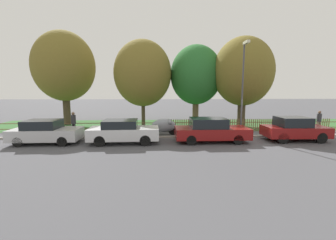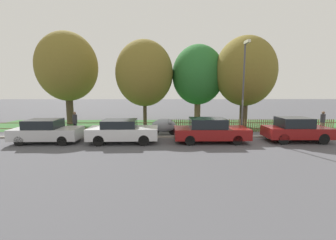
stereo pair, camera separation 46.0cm
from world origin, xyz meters
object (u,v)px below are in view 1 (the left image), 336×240
covered_motorcycle (164,125)px  pedestrian_near_fence (319,120)px  street_lamp (243,79)px  parked_car_navy_estate (211,130)px  pedestrian_by_lamp (74,122)px  tree_nearest_kerb (64,67)px  tree_mid_park (196,75)px  tree_behind_motorcycle (143,73)px  tree_far_left (243,72)px  parked_car_red_compact (294,129)px  parked_car_silver_hatchback (46,132)px  parked_car_black_saloon (123,131)px

covered_motorcycle → pedestrian_near_fence: pedestrian_near_fence is taller
street_lamp → parked_car_navy_estate: bearing=-145.0°
covered_motorcycle → pedestrian_by_lamp: pedestrian_by_lamp is taller
tree_nearest_kerb → tree_mid_park: bearing=-0.9°
tree_nearest_kerb → pedestrian_by_lamp: size_ratio=5.15×
tree_behind_motorcycle → tree_far_left: (8.54, -0.90, 0.09)m
pedestrian_near_fence → street_lamp: bearing=170.4°
parked_car_red_compact → tree_behind_motorcycle: (-9.83, 6.57, 3.83)m
covered_motorcycle → tree_mid_park: tree_mid_park is taller
parked_car_silver_hatchback → parked_car_navy_estate: parked_car_navy_estate is taller
tree_far_left → street_lamp: size_ratio=1.20×
parked_car_black_saloon → parked_car_navy_estate: size_ratio=0.93×
parked_car_black_saloon → covered_motorcycle: (2.49, 2.28, -0.03)m
parked_car_red_compact → tree_nearest_kerb: (-16.84, 7.29, 4.45)m
parked_car_silver_hatchback → pedestrian_near_fence: 18.92m
parked_car_navy_estate → covered_motorcycle: (-2.79, 2.13, -0.04)m
street_lamp → tree_far_left: bearing=70.2°
parked_car_red_compact → tree_mid_park: tree_mid_park is taller
tree_behind_motorcycle → tree_mid_park: bearing=6.3°
covered_motorcycle → pedestrian_near_fence: 11.66m
parked_car_black_saloon → covered_motorcycle: size_ratio=2.21×
parked_car_red_compact → tree_nearest_kerb: bearing=157.0°
pedestrian_near_fence → pedestrian_by_lamp: (-18.02, -0.34, 0.01)m
tree_mid_park → tree_far_left: tree_far_left is taller
parked_car_black_saloon → tree_far_left: bearing=30.7°
tree_nearest_kerb → tree_behind_motorcycle: (7.00, -0.72, -0.62)m
tree_mid_park → pedestrian_by_lamp: (-9.39, -4.66, -3.55)m
tree_behind_motorcycle → tree_nearest_kerb: bearing=174.1°
parked_car_black_saloon → pedestrian_near_fence: bearing=10.2°
tree_nearest_kerb → pedestrian_near_fence: bearing=-12.5°
parked_car_silver_hatchback → tree_far_left: size_ratio=0.52×
tree_mid_park → tree_far_left: (3.77, -1.43, 0.20)m
pedestrian_near_fence → pedestrian_by_lamp: bearing=161.9°
covered_motorcycle → tree_mid_park: (3.00, 5.04, 3.77)m
parked_car_navy_estate → parked_car_red_compact: (5.27, 0.07, 0.03)m
parked_car_silver_hatchback → street_lamp: (12.40, 1.89, 3.21)m
tree_nearest_kerb → tree_mid_park: 11.80m
covered_motorcycle → tree_mid_park: 6.98m
parked_car_red_compact → tree_nearest_kerb: size_ratio=0.45×
parked_car_red_compact → parked_car_navy_estate: bearing=-178.8°
tree_behind_motorcycle → pedestrian_by_lamp: 7.20m
covered_motorcycle → tree_nearest_kerb: 11.17m
tree_behind_motorcycle → pedestrian_by_lamp: size_ratio=4.62×
parked_car_silver_hatchback → tree_far_left: bearing=21.9°
tree_behind_motorcycle → pedestrian_near_fence: bearing=-15.8°
pedestrian_near_fence → parked_car_navy_estate: bearing=178.7°
parked_car_silver_hatchback → covered_motorcycle: bearing=16.4°
parked_car_black_saloon → street_lamp: bearing=12.2°
tree_nearest_kerb → parked_car_navy_estate: bearing=-32.5°
covered_motorcycle → street_lamp: bearing=-8.9°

